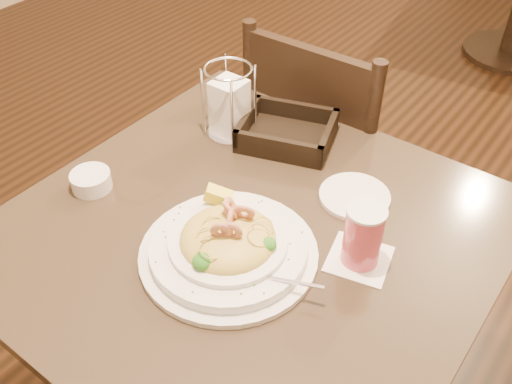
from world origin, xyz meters
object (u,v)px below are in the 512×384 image
Objects in this scene: butter_ramekin at (91,181)px; side_plate at (355,196)px; main_table at (251,303)px; napkin_caddy at (229,106)px; dining_chair_near at (325,159)px; pasta_bowl at (228,244)px; drink_glass at (363,236)px; bread_basket at (287,133)px.

side_plate is at bearing 33.46° from butter_ramekin.
main_table is 0.45m from napkin_caddy.
dining_chair_near is 0.73m from pasta_bowl.
side_plate is (0.36, -0.03, -0.07)m from napkin_caddy.
drink_glass is at bearing 15.99° from butter_ramekin.
drink_glass reaches higher than bread_basket.
drink_glass is 0.53× the size of bread_basket.
main_table is 3.57× the size of bread_basket.
bread_basket is at bearing 58.90° from butter_ramekin.
bread_basket is 0.24m from side_plate.
drink_glass is (0.20, 0.14, 0.03)m from pasta_bowl.
dining_chair_near is 0.70m from drink_glass.
bread_basket is at bearing 108.36° from pasta_bowl.
butter_ramekin reaches higher than side_plate.
pasta_bowl is at bearing -145.47° from drink_glass.
napkin_caddy is 0.36m from side_plate.
butter_ramekin is (-0.46, -0.31, 0.01)m from side_plate.
napkin_caddy reaches higher than butter_ramekin.
bread_basket is at bearing 98.09° from dining_chair_near.
dining_chair_near is 10.94× the size of butter_ramekin.
dining_chair_near is at bearing 99.27° from bread_basket.
drink_glass reaches higher than butter_ramekin.
side_plate is at bearing -19.78° from bread_basket.
side_plate is 1.75× the size of butter_ramekin.
pasta_bowl is at bearing -51.54° from napkin_caddy.
bread_basket is (-0.32, 0.23, -0.04)m from drink_glass.
napkin_caddy is at bearing 158.69° from drink_glass.
bread_basket is at bearing 160.22° from side_plate.
dining_chair_near is 2.52× the size of pasta_bowl.
side_plate is at bearing 122.23° from drink_glass.
butter_ramekin is at bearing -164.01° from drink_glass.
pasta_bowl reaches higher than bread_basket.
napkin_caddy is at bearing 72.06° from butter_ramekin.
pasta_bowl is 2.09× the size of napkin_caddy.
napkin_caddy reaches higher than side_plate.
dining_chair_near is at bearing 104.48° from pasta_bowl.
drink_glass is 0.18m from side_plate.
butter_ramekin is at bearing 73.18° from dining_chair_near.
drink_glass reaches higher than pasta_bowl.
dining_chair_near is 0.39m from bread_basket.
main_table is 0.28m from pasta_bowl.
pasta_bowl is at bearing -110.65° from side_plate.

